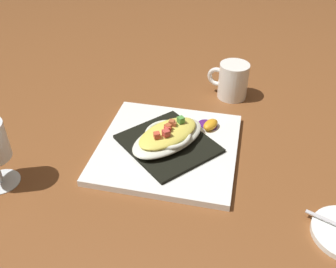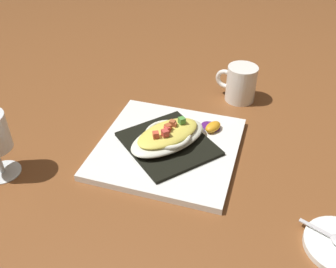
{
  "view_description": "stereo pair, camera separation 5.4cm",
  "coord_description": "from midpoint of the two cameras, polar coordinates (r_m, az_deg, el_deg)",
  "views": [
    {
      "loc": [
        -0.12,
        0.63,
        0.53
      ],
      "look_at": [
        0.0,
        0.0,
        0.05
      ],
      "focal_mm": 40.38,
      "sensor_mm": 36.0,
      "label": 1
    },
    {
      "loc": [
        -0.18,
        0.62,
        0.53
      ],
      "look_at": [
        0.0,
        0.0,
        0.05
      ],
      "focal_mm": 40.38,
      "sensor_mm": 36.0,
      "label": 2
    }
  ],
  "objects": [
    {
      "name": "ground_plane",
      "position": [
        0.84,
        -1.85,
        -2.51
      ],
      "size": [
        2.6,
        2.6,
        0.0
      ],
      "primitive_type": "plane",
      "color": "brown"
    },
    {
      "name": "square_plate",
      "position": [
        0.83,
        -1.86,
        -2.11
      ],
      "size": [
        0.31,
        0.31,
        0.02
      ],
      "primitive_type": "cube",
      "rotation": [
        0.0,
        0.0,
        -0.03
      ],
      "color": "white",
      "rests_on": "ground_plane"
    },
    {
      "name": "folded_napkin",
      "position": [
        0.83,
        -1.87,
        -1.51
      ],
      "size": [
        0.25,
        0.25,
        0.01
      ],
      "primitive_type": "cube",
      "rotation": [
        0.0,
        0.0,
        0.83
      ],
      "color": "black",
      "rests_on": "square_plate"
    },
    {
      "name": "gratin_dish",
      "position": [
        0.81,
        -1.9,
        -0.3
      ],
      "size": [
        0.19,
        0.2,
        0.05
      ],
      "color": "silver",
      "rests_on": "folded_napkin"
    },
    {
      "name": "orange_garnish",
      "position": [
        0.88,
        4.57,
        1.38
      ],
      "size": [
        0.06,
        0.06,
        0.02
      ],
      "color": "#4C1967",
      "rests_on": "square_plate"
    },
    {
      "name": "coffee_mug",
      "position": [
        1.01,
        8.16,
        7.71
      ],
      "size": [
        0.11,
        0.08,
        0.09
      ],
      "color": "white",
      "rests_on": "ground_plane"
    }
  ]
}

